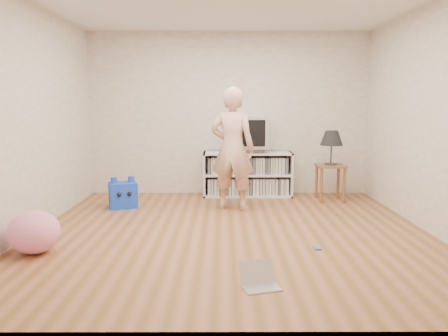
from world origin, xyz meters
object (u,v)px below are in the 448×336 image
at_px(dvd_deck, 248,150).
at_px(person, 232,149).
at_px(crt_tv, 248,132).
at_px(table_lamp, 332,139).
at_px(media_unit, 247,174).
at_px(laptop, 259,280).
at_px(plush_pink, 34,232).
at_px(side_table, 330,173).
at_px(plush_blue, 123,194).

height_order(dvd_deck, person, person).
height_order(crt_tv, table_lamp, crt_tv).
xyz_separation_m(media_unit, person, (-0.26, -0.94, 0.49)).
bearing_deg(person, table_lamp, -144.42).
distance_m(dvd_deck, table_lamp, 1.30).
bearing_deg(crt_tv, laptop, -91.69).
bearing_deg(table_lamp, plush_pink, -145.61).
bearing_deg(crt_tv, table_lamp, -16.55).
distance_m(person, plush_pink, 2.77).
height_order(table_lamp, person, person).
distance_m(dvd_deck, laptop, 3.62).
distance_m(media_unit, laptop, 3.58).
bearing_deg(side_table, person, -159.76).
bearing_deg(plush_blue, laptop, -77.43).
bearing_deg(plush_blue, crt_tv, 4.83).
bearing_deg(person, crt_tv, -90.65).
bearing_deg(dvd_deck, crt_tv, -90.00).
xyz_separation_m(laptop, plush_pink, (-2.14, 0.80, 0.16)).
distance_m(crt_tv, plush_pink, 3.64).
bearing_deg(laptop, plush_blue, 105.94).
bearing_deg(side_table, crt_tv, 163.45).
bearing_deg(media_unit, side_table, -17.36).
relative_size(side_table, laptop, 1.62).
height_order(crt_tv, laptop, crt_tv).
distance_m(person, laptop, 2.75).
distance_m(crt_tv, side_table, 1.42).
relative_size(crt_tv, plush_pink, 1.21).
bearing_deg(table_lamp, laptop, -112.81).
bearing_deg(plush_pink, media_unit, 50.96).
bearing_deg(plush_pink, side_table, 34.39).
bearing_deg(table_lamp, media_unit, 162.64).
bearing_deg(dvd_deck, side_table, -16.69).
xyz_separation_m(media_unit, plush_blue, (-1.81, -0.83, -0.16)).
bearing_deg(dvd_deck, person, -105.94).
height_order(media_unit, plush_pink, media_unit).
relative_size(media_unit, plush_pink, 2.83).
relative_size(media_unit, side_table, 2.55).
height_order(dvd_deck, plush_pink, dvd_deck).
bearing_deg(media_unit, dvd_deck, -90.00).
xyz_separation_m(crt_tv, person, (-0.26, -0.92, -0.18)).
bearing_deg(table_lamp, person, -159.76).
distance_m(plush_blue, plush_pink, 1.98).
xyz_separation_m(media_unit, laptop, (-0.10, -3.57, -0.30)).
bearing_deg(dvd_deck, media_unit, 90.00).
bearing_deg(media_unit, crt_tv, -90.00).
xyz_separation_m(media_unit, table_lamp, (1.23, -0.39, 0.59)).
bearing_deg(person, side_table, -144.42).
bearing_deg(plush_pink, laptop, -20.60).
xyz_separation_m(table_lamp, plush_pink, (-3.48, -2.38, -0.73)).
xyz_separation_m(plush_blue, plush_pink, (-0.43, -1.93, 0.02)).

